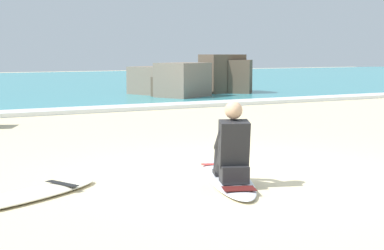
# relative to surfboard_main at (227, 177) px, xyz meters

# --- Properties ---
(ground_plane) EXTENTS (80.00, 80.00, 0.00)m
(ground_plane) POSITION_rel_surfboard_main_xyz_m (0.28, 0.18, -0.04)
(ground_plane) COLOR beige
(breaking_foam) EXTENTS (80.00, 0.90, 0.11)m
(breaking_foam) POSITION_rel_surfboard_main_xyz_m (0.28, 8.79, 0.02)
(breaking_foam) COLOR white
(breaking_foam) RESTS_ON ground
(surfboard_main) EXTENTS (1.36, 2.42, 0.08)m
(surfboard_main) POSITION_rel_surfboard_main_xyz_m (0.00, 0.00, 0.00)
(surfboard_main) COLOR silver
(surfboard_main) RESTS_ON ground
(surfer_seated) EXTENTS (0.56, 0.77, 0.95)m
(surfer_seated) POSITION_rel_surfboard_main_xyz_m (-0.13, -0.32, 0.40)
(surfer_seated) COLOR #232326
(surfer_seated) RESTS_ON surfboard_main
(surfboard_spare_near) EXTENTS (2.15, 1.38, 0.08)m
(surfboard_spare_near) POSITION_rel_surfboard_main_xyz_m (-2.50, 0.22, 0.00)
(surfboard_spare_near) COLOR #EFE5C6
(surfboard_spare_near) RESTS_ON ground
(rock_outcrop_distant) EXTENTS (4.37, 3.42, 1.49)m
(rock_outcrop_distant) POSITION_rel_surfboard_main_xyz_m (5.77, 11.86, 0.57)
(rock_outcrop_distant) COLOR #756656
(rock_outcrop_distant) RESTS_ON ground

